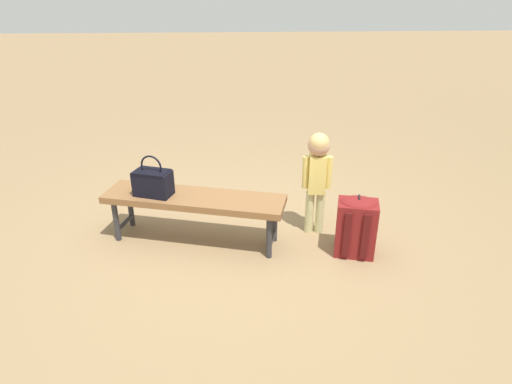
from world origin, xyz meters
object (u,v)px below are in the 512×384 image
park_bench (194,202)px  backpack_large (356,224)px  handbag (153,182)px  child_standing (317,168)px

park_bench → backpack_large: size_ratio=2.94×
handbag → backpack_large: handbag is taller
child_standing → backpack_large: bearing=-53.3°
backpack_large → handbag: bearing=168.9°
handbag → backpack_large: (1.73, -0.34, -0.30)m
child_standing → backpack_large: child_standing is taller
handbag → child_standing: child_standing is taller
park_bench → handbag: 0.40m
handbag → child_standing: 1.45m
park_bench → child_standing: child_standing is taller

